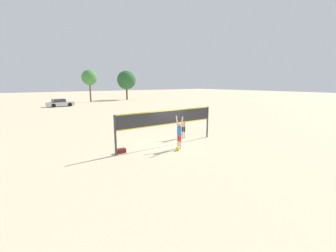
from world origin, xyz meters
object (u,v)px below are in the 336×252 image
(player_blocker, at_px, (184,123))
(volleyball_net, at_px, (168,120))
(tree_left_cluster, at_px, (89,78))
(tree_right_cluster, at_px, (126,80))
(player_spiker, at_px, (179,132))
(parked_car_near, at_px, (60,103))
(volleyball, at_px, (178,149))
(gear_bag, at_px, (121,151))

(player_blocker, bearing_deg, volleyball_net, -67.03)
(tree_left_cluster, xyz_separation_m, tree_right_cluster, (9.37, 1.81, -0.43))
(volleyball_net, xyz_separation_m, player_spiker, (0.06, -1.10, -0.57))
(parked_car_near, distance_m, tree_left_cluster, 10.60)
(volleyball_net, distance_m, volleyball, 2.08)
(parked_car_near, height_order, tree_left_cluster, tree_left_cluster)
(volleyball_net, xyz_separation_m, parked_car_near, (-0.72, 30.68, -1.06))
(gear_bag, bearing_deg, volleyball_net, -3.26)
(volleyball_net, height_order, parked_car_near, volleyball_net)
(volleyball, relative_size, tree_right_cluster, 0.03)
(volleyball_net, xyz_separation_m, player_blocker, (2.07, 0.88, -0.54))
(player_spiker, relative_size, volleyball, 8.60)
(volleyball, bearing_deg, player_spiker, 41.22)
(player_spiker, height_order, gear_bag, player_spiker)
(player_spiker, xyz_separation_m, volleyball, (-0.33, -0.29, -0.96))
(player_blocker, relative_size, tree_right_cluster, 0.31)
(player_spiker, height_order, volleyball, player_spiker)
(player_spiker, relative_size, tree_left_cluster, 0.31)
(volleyball_net, relative_size, player_spiker, 3.63)
(volleyball_net, bearing_deg, tree_right_cluster, 67.67)
(player_blocker, height_order, gear_bag, player_blocker)
(player_spiker, xyz_separation_m, tree_left_cluster, (6.49, 38.05, 4.02))
(volleyball, xyz_separation_m, parked_car_near, (-0.45, 32.07, 0.47))
(volleyball, height_order, parked_car_near, parked_car_near)
(player_blocker, xyz_separation_m, volleyball, (-2.34, -2.27, -0.99))
(player_spiker, xyz_separation_m, tree_right_cluster, (15.86, 39.86, 3.59))
(volleyball_net, distance_m, tree_left_cluster, 37.68)
(player_spiker, relative_size, player_blocker, 0.97)
(volleyball_net, height_order, tree_right_cluster, tree_right_cluster)
(player_spiker, height_order, parked_car_near, player_spiker)
(player_blocker, height_order, tree_left_cluster, tree_left_cluster)
(tree_left_cluster, bearing_deg, volleyball, -100.08)
(gear_bag, xyz_separation_m, parked_car_near, (2.58, 30.50, 0.45))
(parked_car_near, xyz_separation_m, tree_left_cluster, (7.26, 6.27, 4.50))
(parked_car_near, height_order, tree_right_cluster, tree_right_cluster)
(gear_bag, height_order, tree_left_cluster, tree_left_cluster)
(gear_bag, distance_m, tree_right_cluster, 43.33)
(volleyball_net, bearing_deg, tree_left_cluster, 79.95)
(volleyball_net, bearing_deg, volleyball, -100.86)
(player_spiker, relative_size, parked_car_near, 0.47)
(player_blocker, bearing_deg, volleyball, -45.87)
(volleyball, relative_size, tree_left_cluster, 0.04)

